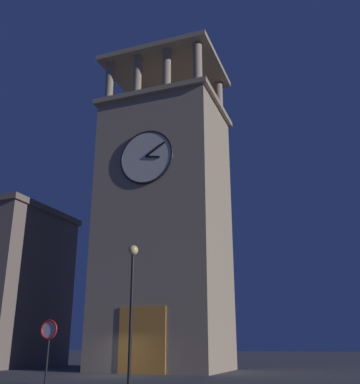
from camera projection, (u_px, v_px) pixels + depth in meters
The scene contains 4 objects.
ground_plane at pixel (110, 376), 25.61m from camera, with size 200.00×200.00×0.00m, color #424247.
clocktower at pixel (165, 223), 33.70m from camera, with size 9.20×7.63×26.46m.
street_lamp at pixel (132, 288), 19.37m from camera, with size 0.44×0.44×5.89m.
no_horn_sign at pixel (49, 335), 17.84m from camera, with size 0.78×0.14×2.67m.
Camera 1 is at (-13.43, 24.49, 1.72)m, focal length 42.02 mm.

